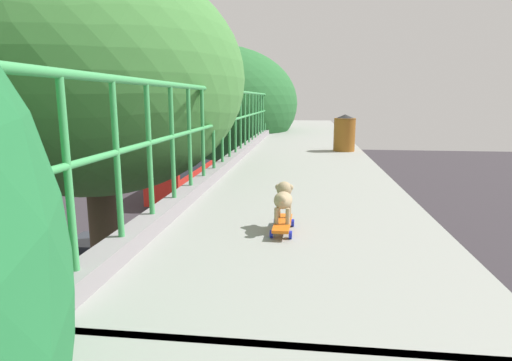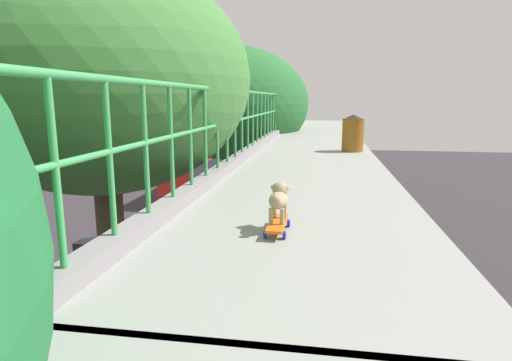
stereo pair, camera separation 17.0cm
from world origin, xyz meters
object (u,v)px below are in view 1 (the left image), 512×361
(car_silver_fifth, at_px, (123,305))
(car_black_sixth, at_px, (88,258))
(city_bus, at_px, (185,169))
(litter_bin, at_px, (344,132))
(toy_skateboard, at_px, (283,224))
(small_dog, at_px, (283,198))

(car_silver_fifth, xyz_separation_m, car_black_sixth, (-3.25, 3.75, 0.02))
(car_silver_fifth, height_order, city_bus, city_bus)
(car_silver_fifth, relative_size, litter_bin, 5.17)
(city_bus, bearing_deg, toy_skateboard, -71.76)
(city_bus, height_order, litter_bin, litter_bin)
(toy_skateboard, distance_m, litter_bin, 5.85)
(toy_skateboard, bearing_deg, city_bus, 108.24)
(car_silver_fifth, bearing_deg, litter_bin, -24.21)
(small_dog, bearing_deg, city_bus, 108.29)
(car_black_sixth, bearing_deg, toy_skateboard, -54.46)
(car_black_sixth, xyz_separation_m, toy_skateboard, (8.94, -12.51, 5.60))
(car_black_sixth, distance_m, litter_bin, 13.38)
(car_black_sixth, bearing_deg, small_dog, -54.31)
(city_bus, distance_m, small_dog, 29.84)
(city_bus, bearing_deg, car_black_sixth, -88.83)
(city_bus, bearing_deg, small_dog, -71.71)
(car_silver_fifth, relative_size, car_black_sixth, 0.98)
(car_silver_fifth, xyz_separation_m, small_dog, (5.68, -8.69, 5.83))
(car_black_sixth, height_order, litter_bin, litter_bin)
(city_bus, height_order, small_dog, small_dog)
(city_bus, distance_m, litter_bin, 24.99)
(city_bus, relative_size, small_dog, 29.11)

